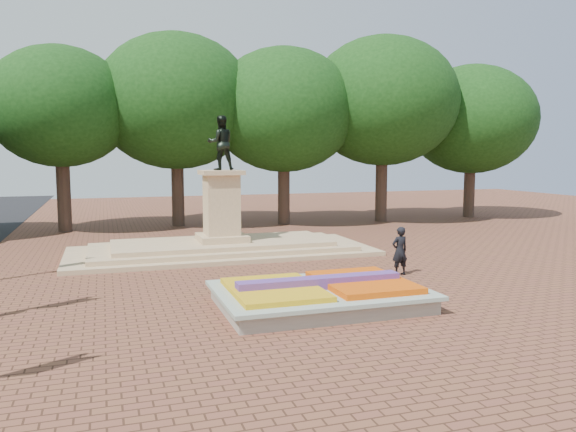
{
  "coord_description": "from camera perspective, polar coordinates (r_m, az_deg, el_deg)",
  "views": [
    {
      "loc": [
        -5.19,
        -17.69,
        4.65
      ],
      "look_at": [
        1.73,
        3.34,
        2.2
      ],
      "focal_mm": 35.0,
      "sensor_mm": 36.0,
      "label": 1
    }
  ],
  "objects": [
    {
      "name": "ground",
      "position": [
        19.01,
        -1.83,
        -7.85
      ],
      "size": [
        90.0,
        90.0,
        0.0
      ],
      "primitive_type": "plane",
      "color": "brown",
      "rests_on": "ground"
    },
    {
      "name": "flower_bed",
      "position": [
        17.41,
        3.32,
        -7.91
      ],
      "size": [
        6.3,
        4.3,
        0.91
      ],
      "color": "gray",
      "rests_on": "ground"
    },
    {
      "name": "monument",
      "position": [
        26.48,
        -6.73,
        -1.91
      ],
      "size": [
        14.0,
        6.0,
        6.4
      ],
      "color": "tan",
      "rests_on": "ground"
    },
    {
      "name": "tree_row_back",
      "position": [
        36.53,
        -6.39,
        9.45
      ],
      "size": [
        44.8,
        8.8,
        10.43
      ],
      "color": "#38291E",
      "rests_on": "ground"
    },
    {
      "name": "pedestrian",
      "position": [
        22.04,
        11.28,
        -3.5
      ],
      "size": [
        0.73,
        0.51,
        1.88
      ],
      "primitive_type": "imported",
      "rotation": [
        0.0,
        0.0,
        3.24
      ],
      "color": "black",
      "rests_on": "ground"
    }
  ]
}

